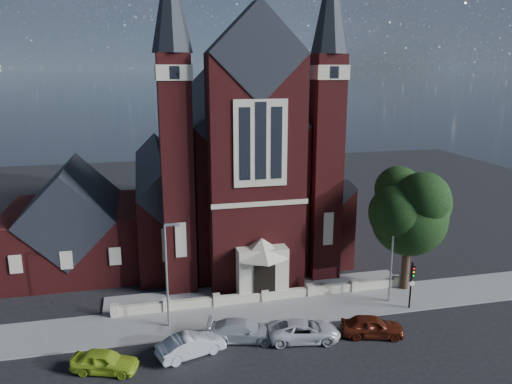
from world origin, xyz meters
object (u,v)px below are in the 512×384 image
(street_lamp_left, at_px, (168,270))
(car_silver_b, at_px, (243,330))
(traffic_signal, at_px, (412,280))
(car_white_suv, at_px, (304,331))
(street_lamp_right, at_px, (393,250))
(car_silver_a, at_px, (191,345))
(car_dark_red, at_px, (372,326))
(church, at_px, (228,168))
(parish_hall, at_px, (74,227))
(street_tree, at_px, (412,214))
(car_lime_van, at_px, (105,361))

(street_lamp_left, relative_size, car_silver_b, 1.60)
(traffic_signal, distance_m, car_white_suv, 10.22)
(street_lamp_left, relative_size, traffic_signal, 2.02)
(street_lamp_right, xyz_separation_m, car_silver_a, (-16.86, -4.17, -3.84))
(car_silver_b, xyz_separation_m, car_dark_red, (9.18, -1.60, 0.03))
(church, bearing_deg, street_lamp_left, -112.66)
(parish_hall, relative_size, street_lamp_left, 1.51)
(street_tree, bearing_deg, street_lamp_right, -145.74)
(car_silver_a, height_order, car_dark_red, car_dark_red)
(parish_hall, relative_size, street_lamp_right, 1.51)
(street_lamp_right, bearing_deg, car_silver_b, -166.92)
(car_silver_a, bearing_deg, car_lime_van, 77.79)
(street_tree, relative_size, car_dark_red, 2.38)
(church, bearing_deg, car_white_suv, -86.87)
(street_lamp_right, height_order, car_silver_b, street_lamp_right)
(car_silver_a, bearing_deg, church, -34.82)
(street_tree, relative_size, car_silver_b, 2.12)
(street_lamp_right, xyz_separation_m, car_dark_red, (-3.87, -4.63, -3.83))
(parish_hall, xyz_separation_m, car_lime_van, (3.69, -18.78, -3.29))
(street_lamp_right, xyz_separation_m, car_white_suv, (-8.83, -4.02, -3.88))
(car_silver_b, relative_size, car_white_suv, 0.97)
(street_tree, bearing_deg, car_lime_van, -165.39)
(street_lamp_left, bearing_deg, car_white_suv, -23.66)
(car_lime_van, bearing_deg, street_lamp_left, -23.14)
(church, xyz_separation_m, car_silver_b, (-2.96, -21.97, -7.45))
(parish_hall, distance_m, street_lamp_left, 16.18)
(street_lamp_left, relative_size, street_lamp_right, 1.00)
(church, height_order, street_lamp_left, church)
(street_lamp_left, height_order, car_lime_van, street_lamp_left)
(car_dark_red, bearing_deg, street_lamp_right, -24.45)
(street_tree, height_order, car_white_suv, street_tree)
(street_lamp_right, relative_size, car_silver_b, 1.60)
(street_lamp_right, height_order, car_silver_a, street_lamp_right)
(car_lime_van, bearing_deg, car_white_suv, -67.28)
(street_lamp_right, relative_size, car_white_suv, 1.56)
(parish_hall, height_order, car_white_suv, parish_hall)
(church, relative_size, parish_hall, 2.86)
(parish_hall, height_order, street_tree, street_tree)
(parish_hall, relative_size, car_silver_b, 2.41)
(street_lamp_right, xyz_separation_m, car_lime_van, (-22.40, -4.78, -3.88))
(street_lamp_left, bearing_deg, car_lime_van, -132.62)
(church, xyz_separation_m, street_lamp_right, (10.09, -18.94, -3.59))
(street_lamp_right, distance_m, car_silver_b, 13.94)
(street_lamp_right, xyz_separation_m, car_silver_b, (-13.05, -3.03, -3.86))
(parish_hall, distance_m, car_white_suv, 25.16)
(traffic_signal, distance_m, car_lime_van, 23.61)
(church, bearing_deg, traffic_signal, -61.80)
(street_lamp_right, bearing_deg, street_lamp_left, 180.00)
(church, relative_size, car_lime_van, 8.24)
(street_lamp_left, relative_size, car_silver_a, 1.76)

